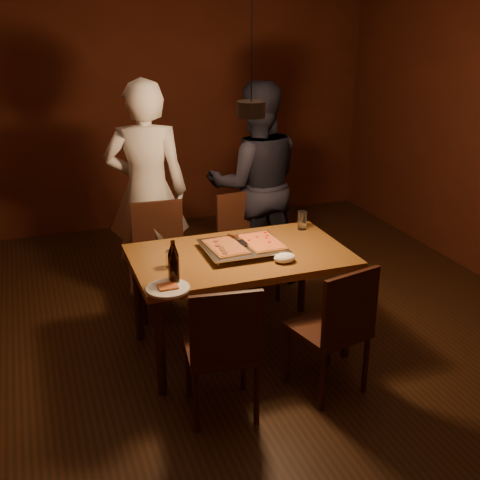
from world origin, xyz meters
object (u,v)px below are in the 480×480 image
object	(u,v)px
dining_table	(240,263)
diner_dark	(256,185)
beer_bottle_a	(174,267)
chair_far_left	(160,247)
beer_bottle_b	(173,261)
plate_slice	(168,288)
chair_far_right	(245,236)
chair_near_left	(223,341)
chair_near_right	(337,320)
pendant_lamp	(251,108)
pizza_tray	(243,248)
diner_white	(147,192)

from	to	relation	value
dining_table	diner_dark	distance (m)	1.27
beer_bottle_a	diner_dark	bearing A→B (deg)	52.89
chair_far_left	beer_bottle_b	size ratio (longest dim) A/B	1.82
chair_far_left	plate_slice	distance (m)	1.26
chair_far_left	beer_bottle_a	world-z (taller)	beer_bottle_a
chair_far_right	chair_near_left	size ratio (longest dim) A/B	1.00
chair_far_left	chair_far_right	bearing A→B (deg)	-175.07
chair_near_right	pendant_lamp	bearing A→B (deg)	102.89
chair_far_right	beer_bottle_b	size ratio (longest dim) A/B	1.82
dining_table	chair_far_left	world-z (taller)	chair_far_left
chair_near_right	diner_dark	size ratio (longest dim) A/B	0.28
pizza_tray	plate_slice	bearing A→B (deg)	-151.95
chair_far_left	pendant_lamp	world-z (taller)	pendant_lamp
chair_near_left	plate_slice	xyz separation A→B (m)	(-0.24, 0.34, 0.22)
dining_table	pizza_tray	xyz separation A→B (m)	(0.03, 0.02, 0.10)
dining_table	beer_bottle_a	size ratio (longest dim) A/B	6.54
chair_far_left	diner_dark	distance (m)	1.05
chair_far_right	pendant_lamp	world-z (taller)	pendant_lamp
dining_table	chair_near_right	xyz separation A→B (m)	(0.38, -0.74, -0.14)
diner_white	diner_dark	world-z (taller)	diner_white
diner_white	pendant_lamp	size ratio (longest dim) A/B	1.68
dining_table	chair_far_right	world-z (taller)	chair_far_right
pizza_tray	chair_far_right	bearing A→B (deg)	63.70
pendant_lamp	beer_bottle_a	bearing A→B (deg)	-155.72
chair_far_right	dining_table	bearing A→B (deg)	59.16
pendant_lamp	beer_bottle_b	bearing A→B (deg)	-160.11
chair_near_right	beer_bottle_a	size ratio (longest dim) A/B	2.19
pendant_lamp	chair_far_right	bearing A→B (deg)	71.95
pizza_tray	beer_bottle_a	bearing A→B (deg)	-153.53
chair_near_right	diner_dark	world-z (taller)	diner_dark
beer_bottle_b	diner_dark	distance (m)	1.77
dining_table	chair_near_left	distance (m)	0.84
pizza_tray	beer_bottle_b	world-z (taller)	beer_bottle_b
dining_table	chair_near_left	world-z (taller)	chair_near_left
chair_near_right	plate_slice	size ratio (longest dim) A/B	1.88
chair_near_left	beer_bottle_a	world-z (taller)	beer_bottle_a
pendant_lamp	diner_white	bearing A→B (deg)	111.42
dining_table	pizza_tray	world-z (taller)	pizza_tray
chair_near_left	beer_bottle_a	distance (m)	0.55
plate_slice	dining_table	bearing A→B (deg)	33.00
chair_far_right	plate_slice	xyz separation A→B (m)	(-0.95, -1.23, 0.22)
chair_near_right	plate_slice	bearing A→B (deg)	147.89
chair_far_left	chair_far_right	size ratio (longest dim) A/B	1.00
chair_near_left	chair_near_right	distance (m)	0.75
pizza_tray	diner_dark	size ratio (longest dim) A/B	0.31
chair_near_right	diner_white	bearing A→B (deg)	100.17
chair_near_left	plate_slice	distance (m)	0.47
pizza_tray	pendant_lamp	world-z (taller)	pendant_lamp
diner_dark	chair_far_right	bearing A→B (deg)	64.65
chair_near_left	dining_table	bearing A→B (deg)	70.91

